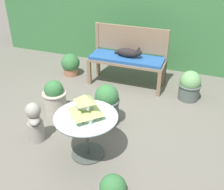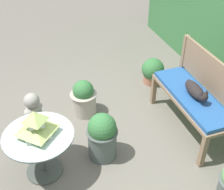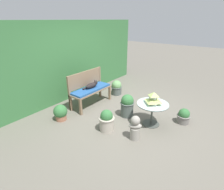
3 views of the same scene
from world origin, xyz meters
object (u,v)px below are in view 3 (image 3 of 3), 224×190
Objects in this scene: cat at (92,85)px; potted_plant_bench_right at (184,116)px; patio_table at (152,108)px; potted_plant_table_far at (61,113)px; pagoda_birdhouse at (153,99)px; garden_bust at (135,128)px; potted_plant_bench_left at (127,105)px; potted_plant_path_edge at (107,121)px; garden_bench at (91,91)px; potted_plant_patio_mid at (117,88)px.

cat is 1.32× the size of potted_plant_bench_right.
potted_plant_table_far is (-1.22, 1.93, -0.24)m from patio_table.
pagoda_birdhouse is at bearing -85.35° from cat.
potted_plant_table_far is (-1.22, 1.93, -0.48)m from pagoda_birdhouse.
garden_bust is 0.92× the size of potted_plant_bench_left.
cat reaches higher than potted_plant_table_far.
pagoda_birdhouse is 1.20m from potted_plant_path_edge.
cat is at bearing 125.49° from garden_bust.
potted_plant_table_far is (-1.15, 0.01, -0.41)m from cat.
potted_plant_path_edge is (-0.79, -1.20, -0.36)m from cat.
potted_plant_table_far is (-1.12, 0.02, -0.25)m from garden_bench.
pagoda_birdhouse is 2.33m from potted_plant_table_far.
potted_plant_patio_mid is (0.46, 2.40, 0.06)m from potted_plant_bench_right.
cat reaches higher than garden_bench.
potted_plant_table_far is (-0.47, 1.91, -0.07)m from garden_bust.
cat is at bearing 103.82° from potted_plant_bench_right.
cat reaches higher than garden_bust.
garden_bench is 1.43m from potted_plant_path_edge.
garden_bench is 1.93m from pagoda_birdhouse.
potted_plant_bench_left is at bearing -133.09° from potted_plant_patio_mid.
potted_plant_bench_left is 1.24× the size of potted_plant_patio_mid.
garden_bust reaches higher than garden_bench.
garden_bench is at bearing 104.58° from potted_plant_bench_right.
potted_plant_patio_mid is 2.16m from potted_plant_path_edge.
potted_plant_patio_mid reaches higher than potted_plant_bench_right.
potted_plant_bench_left reaches higher than patio_table.
potted_plant_table_far is (-1.21, 1.23, -0.10)m from potted_plant_bench_left.
garden_bust is 1.96m from potted_plant_table_far.
potted_plant_bench_left is 1.17× the size of potted_plant_path_edge.
potted_plant_table_far is at bearing 134.51° from potted_plant_bench_left.
pagoda_birdhouse is 0.62× the size of garden_bust.
potted_plant_bench_left is at bearing -84.66° from cat.
potted_plant_patio_mid is at bearing 46.91° from potted_plant_bench_left.
patio_table is 1.51× the size of potted_plant_patio_mid.
garden_bench is 0.16m from cat.
potted_plant_table_far is at bearing 179.12° from garden_bench.
pagoda_birdhouse is at bearing -89.14° from potted_plant_bench_left.
patio_table is at bearing -85.35° from cat.
cat reaches higher than potted_plant_patio_mid.
patio_table is at bearing 132.28° from potted_plant_bench_right.
potted_plant_bench_left is 1.58× the size of potted_plant_bench_right.
potted_plant_path_edge is (-1.41, 1.32, 0.07)m from potted_plant_bench_right.
potted_plant_patio_mid is at bearing -3.62° from potted_plant_table_far.
potted_plant_path_edge is (0.36, -1.22, 0.05)m from potted_plant_table_far.
cat is 1.48m from potted_plant_path_edge.
garden_bench is 1.15m from potted_plant_table_far.
potted_plant_bench_right is at bearing -47.72° from patio_table.
pagoda_birdhouse reaches higher than potted_plant_patio_mid.
potted_plant_table_far reaches higher than potted_plant_bench_right.
potted_plant_bench_right is at bearing -73.59° from cat.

